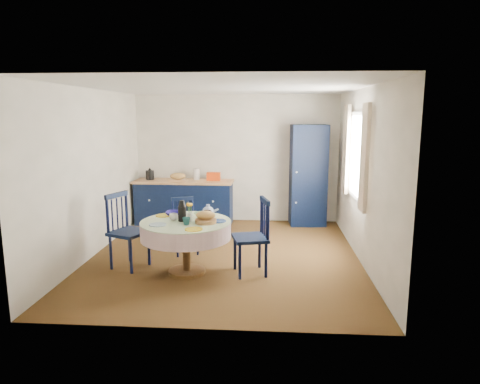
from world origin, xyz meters
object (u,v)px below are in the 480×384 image
object	(u,v)px
mug_a	(174,217)
mug_d	(183,211)
mug_b	(186,221)
cobalt_bowl	(175,214)
pantry_cabinet	(308,175)
dining_table	(187,230)
chair_right	(253,236)
kitchen_counter	(184,201)
mug_c	(207,214)
chair_left	(127,230)
chair_far	(185,225)

from	to	relation	value
mug_a	mug_d	world-z (taller)	mug_a
mug_b	mug_a	bearing A→B (deg)	135.10
mug_d	cobalt_bowl	xyz separation A→B (m)	(-0.10, -0.09, -0.01)
mug_b	pantry_cabinet	bearing A→B (deg)	58.44
mug_d	cobalt_bowl	size ratio (longest dim) A/B	0.36
dining_table	chair_right	xyz separation A→B (m)	(0.89, 0.07, -0.09)
chair_right	dining_table	bearing A→B (deg)	-100.25
mug_a	cobalt_bowl	distance (m)	0.26
pantry_cabinet	mug_a	xyz separation A→B (m)	(-2.01, -2.71, -0.19)
kitchen_counter	pantry_cabinet	bearing A→B (deg)	3.60
chair_right	mug_c	bearing A→B (deg)	-118.27
kitchen_counter	mug_d	bearing A→B (deg)	-77.74
dining_table	mug_a	bearing A→B (deg)	171.68
chair_left	mug_d	world-z (taller)	chair_left
chair_left	mug_b	xyz separation A→B (m)	(0.92, -0.38, 0.24)
dining_table	mug_d	world-z (taller)	dining_table
chair_far	mug_c	world-z (taller)	chair_far
pantry_cabinet	mug_d	distance (m)	3.08
chair_far	cobalt_bowl	xyz separation A→B (m)	(-0.02, -0.58, 0.32)
pantry_cabinet	mug_b	distance (m)	3.44
chair_far	mug_d	size ratio (longest dim) A/B	9.29
pantry_cabinet	dining_table	distance (m)	3.32
mug_b	cobalt_bowl	distance (m)	0.54
mug_c	cobalt_bowl	size ratio (longest dim) A/B	0.49
mug_c	mug_d	size ratio (longest dim) A/B	1.33
pantry_cabinet	chair_left	bearing A→B (deg)	-141.39
kitchen_counter	mug_b	world-z (taller)	kitchen_counter
chair_right	mug_b	distance (m)	0.92
chair_left	mug_d	distance (m)	0.82
kitchen_counter	mug_b	bearing A→B (deg)	-76.73
kitchen_counter	chair_far	xyz separation A→B (m)	(0.36, -1.77, -0.01)
pantry_cabinet	mug_a	size ratio (longest dim) A/B	16.49
pantry_cabinet	mug_d	xyz separation A→B (m)	(-1.96, -2.36, -0.20)
mug_a	mug_b	xyz separation A→B (m)	(0.22, -0.21, 0.00)
mug_b	mug_c	bearing A→B (deg)	62.60
chair_right	mug_b	size ratio (longest dim) A/B	9.98
kitchen_counter	mug_c	xyz separation A→B (m)	(0.82, -2.42, 0.33)
chair_far	mug_b	size ratio (longest dim) A/B	8.31
mug_c	cobalt_bowl	bearing A→B (deg)	172.53
chair_right	mug_c	distance (m)	0.71
mug_b	chair_left	bearing A→B (deg)	157.61
kitchen_counter	chair_right	distance (m)	2.96
kitchen_counter	chair_right	world-z (taller)	kitchen_counter
chair_left	pantry_cabinet	bearing A→B (deg)	-24.20
chair_right	mug_d	bearing A→B (deg)	-121.57
mug_d	chair_far	bearing A→B (deg)	99.09
mug_a	dining_table	bearing A→B (deg)	-8.32
chair_left	mug_c	bearing A→B (deg)	-65.76
mug_c	cobalt_bowl	distance (m)	0.47
mug_c	cobalt_bowl	world-z (taller)	mug_c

